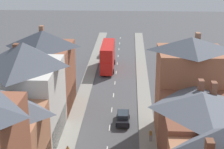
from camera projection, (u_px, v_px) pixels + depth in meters
The scene contains 7 objects.
pavement_left at pixel (80, 104), 59.41m from camera, with size 2.20×104.00×0.14m, color gray.
pavement_right at pixel (145, 105), 58.94m from camera, with size 2.20×104.00×0.14m, color gray.
centre_line_dashes at pixel (112, 110), 57.31m from camera, with size 0.14×97.80×0.01m.
double_decker_bus_lead at pixel (108, 56), 75.49m from camera, with size 2.74×10.80×5.30m.
car_parked_right_a at pixel (104, 53), 84.94m from camera, with size 1.90×4.35×1.69m.
car_mid_black at pixel (123, 118), 52.76m from camera, with size 1.90×4.54×1.68m.
pedestrian_far_right at pixel (151, 135), 47.53m from camera, with size 0.36×0.22×1.61m.
Camera 1 is at (2.57, -16.43, 23.63)m, focal length 60.00 mm.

